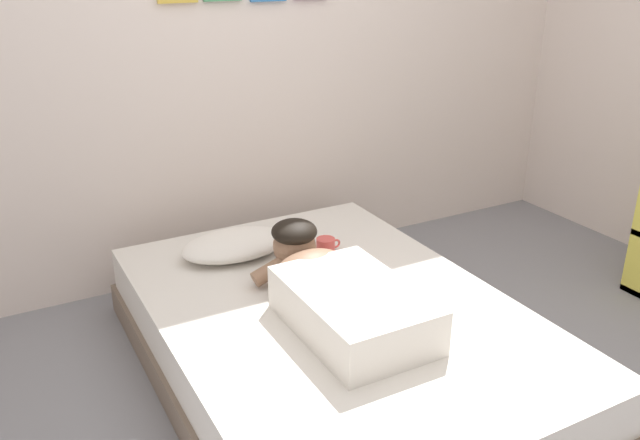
{
  "coord_description": "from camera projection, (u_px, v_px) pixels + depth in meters",
  "views": [
    {
      "loc": [
        -1.34,
        -1.71,
        1.69
      ],
      "look_at": [
        -0.06,
        0.65,
        0.59
      ],
      "focal_mm": 37.08,
      "sensor_mm": 36.0,
      "label": 1
    }
  ],
  "objects": [
    {
      "name": "back_wall",
      "position": [
        244.0,
        40.0,
        3.44
      ],
      "size": [
        4.2,
        0.12,
        2.5
      ],
      "color": "silver",
      "rests_on": "ground"
    },
    {
      "name": "pillow",
      "position": [
        235.0,
        245.0,
        3.13
      ],
      "size": [
        0.52,
        0.32,
        0.11
      ],
      "primitive_type": "ellipsoid",
      "color": "white",
      "rests_on": "bed"
    },
    {
      "name": "bed",
      "position": [
        334.0,
        341.0,
        2.77
      ],
      "size": [
        1.41,
        2.03,
        0.34
      ],
      "color": "#726051",
      "rests_on": "ground"
    },
    {
      "name": "ground_plane",
      "position": [
        411.0,
        409.0,
        2.62
      ],
      "size": [
        12.41,
        12.41,
        0.0
      ],
      "primitive_type": "plane",
      "color": "gray"
    },
    {
      "name": "coffee_cup",
      "position": [
        326.0,
        246.0,
        3.16
      ],
      "size": [
        0.12,
        0.09,
        0.07
      ],
      "color": "#D84C47",
      "rests_on": "bed"
    },
    {
      "name": "cell_phone",
      "position": [
        381.0,
        345.0,
        2.43
      ],
      "size": [
        0.07,
        0.14,
        0.01
      ],
      "primitive_type": "cube",
      "color": "black",
      "rests_on": "bed"
    },
    {
      "name": "person_lying",
      "position": [
        335.0,
        290.0,
        2.61
      ],
      "size": [
        0.43,
        0.92,
        0.27
      ],
      "color": "silver",
      "rests_on": "bed"
    }
  ]
}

